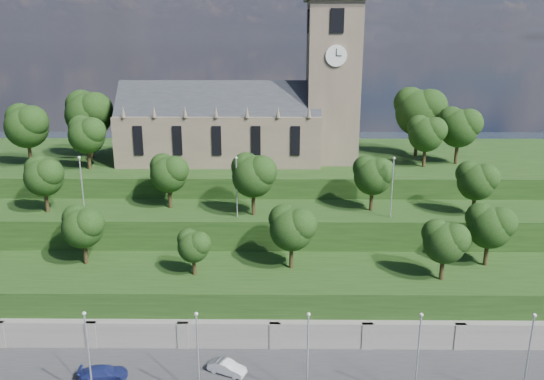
{
  "coord_description": "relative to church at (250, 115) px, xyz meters",
  "views": [
    {
      "loc": [
        5.12,
        -39.6,
        34.65
      ],
      "look_at": [
        4.52,
        30.0,
        14.54
      ],
      "focal_mm": 35.0,
      "sensor_mm": 36.0,
      "label": 1
    }
  ],
  "objects": [
    {
      "name": "church",
      "position": [
        0.0,
        0.0,
        0.0
      ],
      "size": [
        38.6,
        12.35,
        27.6
      ],
      "color": "brown",
      "rests_on": "hilltop"
    },
    {
      "name": "lamp_posts_upper",
      "position": [
        -0.79,
        -19.98,
        -5.85
      ],
      "size": [
        40.36,
        0.36,
        8.11
      ],
      "color": "#B2B2B7",
      "rests_on": "embankment_upper"
    },
    {
      "name": "embankment_upper",
      "position": [
        -0.79,
        -16.98,
        -16.52
      ],
      "size": [
        160.0,
        10.0,
        12.0
      ],
      "primitive_type": "cube",
      "color": "#193511",
      "rests_on": "ground"
    },
    {
      "name": "hilltop",
      "position": [
        -0.79,
        4.02,
        -15.02
      ],
      "size": [
        160.0,
        32.0,
        15.0
      ],
      "primitive_type": "cube",
      "color": "#193511",
      "rests_on": "ground"
    },
    {
      "name": "trees_hilltop",
      "position": [
        -0.05,
        -0.25,
        -0.52
      ],
      "size": [
        74.85,
        16.67,
        11.66
      ],
      "color": "black",
      "rests_on": "hilltop"
    },
    {
      "name": "trees_lower",
      "position": [
        5.32,
        -27.51,
        -9.64
      ],
      "size": [
        64.47,
        8.94,
        7.77
      ],
      "color": "black",
      "rests_on": "embankment_lower"
    },
    {
      "name": "trees_upper",
      "position": [
        1.69,
        -17.84,
        -5.31
      ],
      "size": [
        62.29,
        8.29,
        8.28
      ],
      "color": "black",
      "rests_on": "embankment_upper"
    },
    {
      "name": "car_middle",
      "position": [
        -0.6,
        -39.32,
        -19.87
      ],
      "size": [
        4.2,
        2.84,
        1.31
      ],
      "primitive_type": "imported",
      "rotation": [
        0.0,
        0.0,
        1.17
      ],
      "color": "#B6B8BC",
      "rests_on": "promenade"
    },
    {
      "name": "retaining_wall",
      "position": [
        -0.79,
        -34.01,
        -20.02
      ],
      "size": [
        160.0,
        2.1,
        5.0
      ],
      "color": "slate",
      "rests_on": "ground"
    },
    {
      "name": "embankment_lower",
      "position": [
        -0.79,
        -27.98,
        -18.52
      ],
      "size": [
        160.0,
        12.0,
        8.0
      ],
      "primitive_type": "cube",
      "color": "#193511",
      "rests_on": "ground"
    },
    {
      "name": "car_right",
      "position": [
        -12.79,
        -40.39,
        -19.84
      ],
      "size": [
        4.92,
        2.6,
        1.36
      ],
      "primitive_type": "imported",
      "rotation": [
        0.0,
        0.0,
        1.72
      ],
      "color": "navy",
      "rests_on": "promenade"
    },
    {
      "name": "lamp_posts_promenade",
      "position": [
        -2.79,
        -43.48,
        -15.31
      ],
      "size": [
        60.36,
        0.36,
        9.18
      ],
      "color": "#B2B2B7",
      "rests_on": "promenade"
    }
  ]
}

